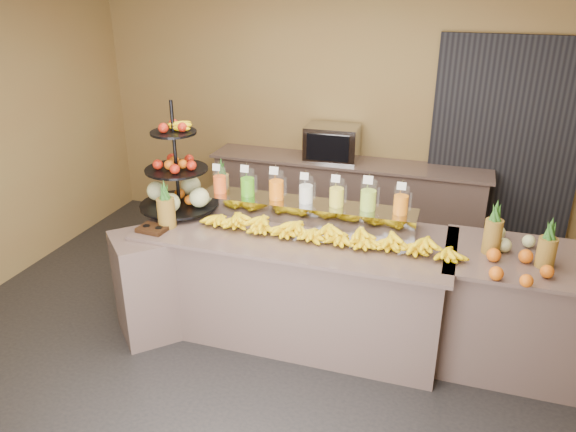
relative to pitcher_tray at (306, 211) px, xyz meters
The scene contains 20 objects.
ground 1.16m from the pitcher_tray, 90.29° to the right, with size 6.00×6.00×0.00m, color black.
room_envelope 0.91m from the pitcher_tray, 48.13° to the left, with size 6.04×5.02×2.82m.
buffet_counter 0.64m from the pitcher_tray, 110.27° to the right, with size 2.75×1.25×0.93m.
right_counter 1.79m from the pitcher_tray, ahead, with size 1.08×0.88×0.93m.
back_ledge 1.75m from the pitcher_tray, 90.10° to the left, with size 3.10×0.55×0.93m.
pitcher_tray is the anchor object (origin of this frame).
juice_pitcher_orange_a 0.80m from the pitcher_tray, behind, with size 0.12×0.12×0.28m.
juice_pitcher_green 0.55m from the pitcher_tray, behind, with size 0.12×0.13×0.30m.
juice_pitcher_orange_b 0.32m from the pitcher_tray, behind, with size 0.13×0.13×0.31m.
juice_pitcher_milk 0.17m from the pitcher_tray, 101.59° to the right, with size 0.12×0.12×0.29m.
juice_pitcher_lemon 0.31m from the pitcher_tray, ahead, with size 0.12×0.13×0.30m.
juice_pitcher_lime 0.55m from the pitcher_tray, ahead, with size 0.13×0.14×0.32m.
juice_pitcher_orange_c 0.80m from the pitcher_tray, ahead, with size 0.12×0.13×0.29m.
banana_heap 0.41m from the pitcher_tray, 51.42° to the right, with size 2.11×0.19×0.18m.
fruit_stand 1.08m from the pitcher_tray, behind, with size 0.77×0.77×0.96m.
condiment_caddy 1.26m from the pitcher_tray, 151.08° to the right, with size 0.23×0.17×0.03m, color black.
pineapple_left_a 1.15m from the pitcher_tray, 154.02° to the right, with size 0.15×0.15×0.41m.
pineapple_left_b 0.87m from the pitcher_tray, 167.71° to the left, with size 0.13×0.13×0.40m.
right_fruit_pile 1.67m from the pitcher_tray, 11.75° to the right, with size 0.50×0.48×0.26m.
oven_warmer 1.68m from the pitcher_tray, 96.27° to the left, with size 0.58×0.40×0.38m, color gray.
Camera 1 is at (1.19, -3.60, 2.84)m, focal length 35.00 mm.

